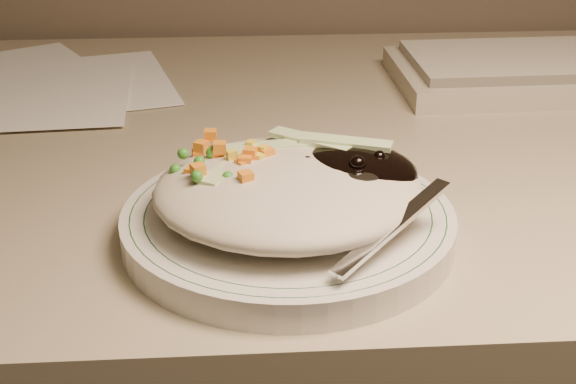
{
  "coord_description": "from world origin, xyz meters",
  "views": [
    {
      "loc": [
        -0.09,
        0.65,
        1.03
      ],
      "look_at": [
        -0.05,
        1.17,
        0.78
      ],
      "focal_mm": 50.0,
      "sensor_mm": 36.0,
      "label": 1
    }
  ],
  "objects": [
    {
      "name": "meal",
      "position": [
        -0.05,
        1.17,
        0.78
      ],
      "size": [
        0.21,
        0.19,
        0.05
      ],
      "color": "#BCB199",
      "rests_on": "plate"
    },
    {
      "name": "plate_rim",
      "position": [
        -0.05,
        1.17,
        0.76
      ],
      "size": [
        0.23,
        0.23,
        0.0
      ],
      "color": "#144723",
      "rests_on": "plate"
    },
    {
      "name": "plate",
      "position": [
        -0.05,
        1.17,
        0.75
      ],
      "size": [
        0.24,
        0.24,
        0.02
      ],
      "primitive_type": "cylinder",
      "color": "silver",
      "rests_on": "desk"
    },
    {
      "name": "desk",
      "position": [
        0.0,
        1.38,
        0.54
      ],
      "size": [
        1.4,
        0.7,
        0.74
      ],
      "color": "gray",
      "rests_on": "ground"
    }
  ]
}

